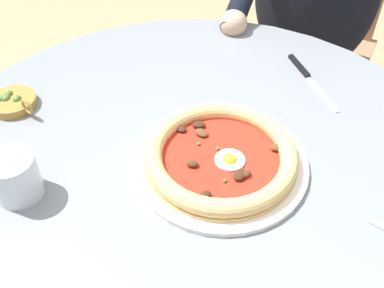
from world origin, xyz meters
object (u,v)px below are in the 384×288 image
at_px(dining_table, 196,198).
at_px(steak_knife, 305,74).
at_px(cafe_chair_diner, 316,29).
at_px(pizza_on_plate, 221,157).
at_px(water_glass, 16,178).
at_px(diner_person, 302,53).
at_px(olive_pan, 13,102).

distance_m(dining_table, steak_knife, 0.38).
bearing_deg(cafe_chair_diner, steak_knife, -5.67).
distance_m(dining_table, pizza_on_plate, 0.14).
height_order(water_glass, cafe_chair_diner, cafe_chair_diner).
xyz_separation_m(pizza_on_plate, diner_person, (-0.73, 0.16, -0.22)).
relative_size(water_glass, diner_person, 0.07).
distance_m(dining_table, cafe_chair_diner, 0.90).
bearing_deg(diner_person, cafe_chair_diner, 163.67).
bearing_deg(steak_knife, dining_table, -31.28).
xyz_separation_m(dining_table, steak_knife, (-0.31, 0.19, 0.12)).
xyz_separation_m(pizza_on_plate, water_glass, (0.13, -0.32, 0.02)).
bearing_deg(steak_knife, diner_person, 177.81).
bearing_deg(cafe_chair_diner, dining_table, -15.63).
height_order(dining_table, cafe_chair_diner, cafe_chair_diner).
bearing_deg(water_glass, pizza_on_plate, 112.77).
distance_m(water_glass, olive_pan, 0.25).
bearing_deg(water_glass, dining_table, 117.29).
bearing_deg(cafe_chair_diner, diner_person, -16.33).
height_order(dining_table, water_glass, water_glass).
bearing_deg(steak_knife, pizza_on_plate, -24.29).
height_order(steak_knife, diner_person, diner_person).
bearing_deg(pizza_on_plate, steak_knife, 155.71).
relative_size(dining_table, diner_person, 0.90).
distance_m(water_glass, cafe_chair_diner, 1.14).
xyz_separation_m(steak_knife, diner_person, (-0.42, 0.02, -0.21)).
relative_size(olive_pan, cafe_chair_diner, 0.13).
relative_size(water_glass, cafe_chair_diner, 0.09).
xyz_separation_m(water_glass, diner_person, (-0.87, 0.47, -0.24)).
xyz_separation_m(pizza_on_plate, olive_pan, (-0.08, -0.44, -0.01)).
relative_size(dining_table, steak_knife, 5.42).
bearing_deg(dining_table, steak_knife, 148.72).
bearing_deg(water_glass, olive_pan, -148.99).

